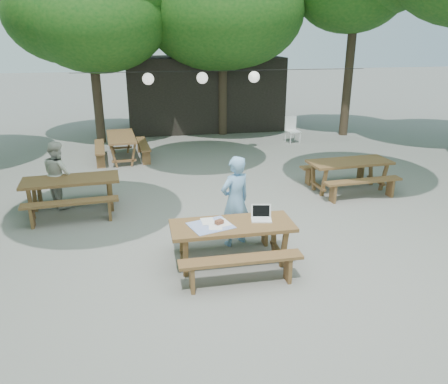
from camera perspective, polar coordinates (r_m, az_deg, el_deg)
name	(u,v)px	position (r m, az deg, el deg)	size (l,w,h in m)	color
ground	(260,236)	(8.44, 4.73, -5.71)	(80.00, 80.00, 0.00)	slate
pavilion	(204,93)	(18.14, -2.67, 12.85)	(6.00, 3.00, 2.80)	black
main_picnic_table	(232,244)	(7.24, 1.07, -6.80)	(2.00, 1.58, 0.75)	brown
picnic_table_nw	(72,195)	(9.94, -19.20, -0.32)	(2.05, 1.72, 0.75)	brown
picnic_table_ne	(348,175)	(11.11, 15.94, 2.13)	(2.05, 1.70, 0.75)	brown
picnic_table_far_w	(122,147)	(13.71, -13.21, 5.70)	(1.73, 2.06, 0.75)	brown
woman	(235,201)	(7.79, 1.47, -1.21)	(0.61, 0.40, 1.66)	#75A7D6
second_person	(58,174)	(10.28, -20.81, 2.20)	(0.72, 0.56, 1.48)	beige
plastic_chair	(292,135)	(15.78, 8.93, 7.33)	(0.51, 0.51, 0.90)	white
laptop	(261,216)	(7.26, 4.89, -3.10)	(0.37, 0.32, 0.24)	white
tabletop_clutter	(213,225)	(7.03, -1.50, -4.27)	(0.78, 0.71, 0.08)	blue
paper_lanterns	(203,78)	(13.50, -2.80, 14.68)	(9.00, 0.34, 0.38)	black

